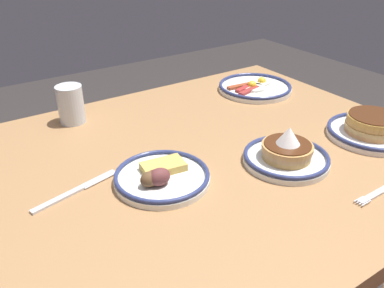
% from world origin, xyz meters
% --- Properties ---
extents(dining_table, '(1.14, 0.97, 0.74)m').
position_xyz_m(dining_table, '(0.00, 0.00, 0.67)').
color(dining_table, '#9F7348').
rests_on(dining_table, ground_plane).
extents(plate_near_main, '(0.22, 0.22, 0.05)m').
position_xyz_m(plate_near_main, '(0.19, 0.05, 0.76)').
color(plate_near_main, white).
rests_on(plate_near_main, dining_table).
extents(plate_center_pancakes, '(0.21, 0.21, 0.10)m').
position_xyz_m(plate_center_pancakes, '(-0.10, 0.14, 0.77)').
color(plate_center_pancakes, white).
rests_on(plate_center_pancakes, dining_table).
extents(plate_far_companion, '(0.25, 0.25, 0.04)m').
position_xyz_m(plate_far_companion, '(-0.37, -0.27, 0.76)').
color(plate_far_companion, white).
rests_on(plate_far_companion, dining_table).
extents(plate_far_side, '(0.24, 0.24, 0.06)m').
position_xyz_m(plate_far_side, '(-0.40, 0.17, 0.77)').
color(plate_far_side, white).
rests_on(plate_far_side, dining_table).
extents(drinking_glass, '(0.08, 0.08, 0.11)m').
position_xyz_m(drinking_glass, '(0.25, -0.38, 0.79)').
color(drinking_glass, silver).
rests_on(drinking_glass, dining_table).
extents(fork_near, '(0.18, 0.02, 0.01)m').
position_xyz_m(fork_near, '(-0.19, 0.35, 0.75)').
color(fork_near, silver).
rests_on(fork_near, dining_table).
extents(butter_knife, '(0.21, 0.07, 0.01)m').
position_xyz_m(butter_knife, '(0.37, -0.02, 0.75)').
color(butter_knife, silver).
rests_on(butter_knife, dining_table).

